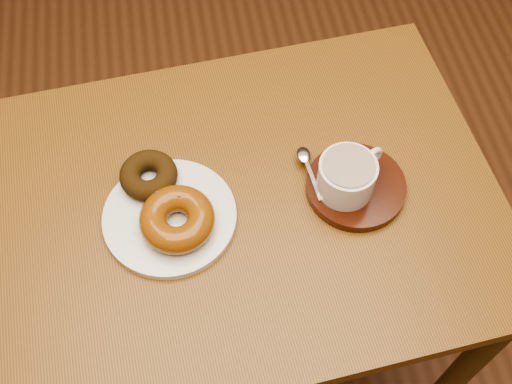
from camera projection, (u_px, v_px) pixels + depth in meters
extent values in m
plane|color=brown|center=(192.00, 276.00, 1.85)|extent=(6.00, 6.00, 0.00)
cube|color=brown|center=(244.00, 205.00, 1.07)|extent=(0.89, 0.70, 0.03)
cylinder|color=#463214|center=(458.00, 375.00, 1.32)|extent=(0.05, 0.05, 0.76)
cylinder|color=#463214|center=(62.00, 226.00, 1.50)|extent=(0.05, 0.05, 0.76)
cylinder|color=#463214|center=(370.00, 161.00, 1.60)|extent=(0.05, 0.05, 0.76)
cylinder|color=white|center=(170.00, 217.00, 1.03)|extent=(0.24, 0.24, 0.01)
torus|color=#321F0A|center=(149.00, 175.00, 1.05)|extent=(0.10, 0.10, 0.03)
torus|color=brown|center=(177.00, 219.00, 1.00)|extent=(0.14, 0.14, 0.04)
cube|color=#472C17|center=(200.00, 210.00, 0.99)|extent=(0.01, 0.01, 0.00)
cube|color=#472C17|center=(197.00, 202.00, 0.99)|extent=(0.01, 0.01, 0.00)
cube|color=#472C17|center=(190.00, 195.00, 1.00)|extent=(0.01, 0.01, 0.00)
cube|color=#472C17|center=(181.00, 192.00, 1.00)|extent=(0.01, 0.01, 0.00)
cube|color=#472C17|center=(171.00, 193.00, 1.00)|extent=(0.01, 0.01, 0.00)
cube|color=#472C17|center=(162.00, 197.00, 1.00)|extent=(0.01, 0.01, 0.00)
cube|color=#472C17|center=(155.00, 204.00, 0.99)|extent=(0.01, 0.01, 0.00)
cube|color=#472C17|center=(151.00, 212.00, 0.98)|extent=(0.01, 0.01, 0.00)
cube|color=#472C17|center=(152.00, 221.00, 0.98)|extent=(0.01, 0.01, 0.00)
cube|color=#472C17|center=(157.00, 229.00, 0.97)|extent=(0.01, 0.01, 0.00)
cube|color=#472C17|center=(165.00, 234.00, 0.96)|extent=(0.01, 0.01, 0.00)
cube|color=#472C17|center=(176.00, 235.00, 0.96)|extent=(0.01, 0.01, 0.00)
cube|color=#472C17|center=(186.00, 233.00, 0.97)|extent=(0.01, 0.01, 0.00)
cube|color=#472C17|center=(194.00, 227.00, 0.97)|extent=(0.01, 0.01, 0.00)
cube|color=#472C17|center=(199.00, 219.00, 0.98)|extent=(0.01, 0.01, 0.00)
cylinder|color=black|center=(356.00, 187.00, 1.06)|extent=(0.22, 0.22, 0.02)
cylinder|color=white|center=(347.00, 177.00, 1.02)|extent=(0.09, 0.09, 0.06)
cylinder|color=#542C1C|center=(349.00, 166.00, 1.00)|extent=(0.08, 0.08, 0.00)
torus|color=white|center=(372.00, 158.00, 1.04)|extent=(0.04, 0.03, 0.04)
ellipsoid|color=silver|center=(304.00, 155.00, 1.08)|extent=(0.02, 0.03, 0.01)
cube|color=silver|center=(312.00, 178.00, 1.06)|extent=(0.02, 0.09, 0.00)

